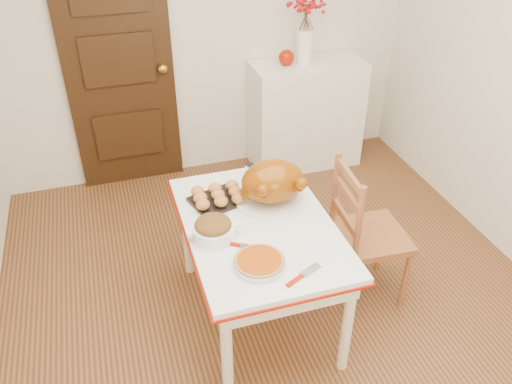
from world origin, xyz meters
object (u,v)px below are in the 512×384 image
object	(u,v)px
kitchen_table	(258,271)
pumpkin_pie	(259,261)
chair_oak	(371,233)
turkey_platter	(273,184)
sideboard	(306,115)

from	to	relation	value
kitchen_table	pumpkin_pie	size ratio (longest dim) A/B	4.57
chair_oak	turkey_platter	distance (m)	0.72
sideboard	kitchen_table	bearing A→B (deg)	-120.11
sideboard	pumpkin_pie	bearing A→B (deg)	-118.11
pumpkin_pie	chair_oak	bearing A→B (deg)	21.52
kitchen_table	pumpkin_pie	xyz separation A→B (m)	(-0.10, -0.34, 0.39)
kitchen_table	turkey_platter	size ratio (longest dim) A/B	2.81
turkey_platter	chair_oak	bearing A→B (deg)	-3.86
kitchen_table	chair_oak	world-z (taller)	chair_oak
turkey_platter	pumpkin_pie	xyz separation A→B (m)	(-0.24, -0.50, -0.11)
chair_oak	turkey_platter	world-z (taller)	turkey_platter
kitchen_table	turkey_platter	world-z (taller)	turkey_platter
kitchen_table	chair_oak	bearing A→B (deg)	-0.64
turkey_platter	sideboard	bearing A→B (deg)	73.50
sideboard	turkey_platter	world-z (taller)	turkey_platter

